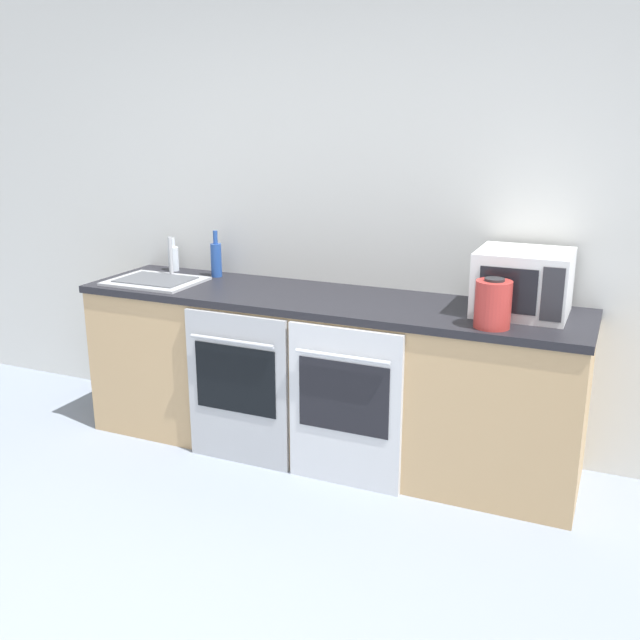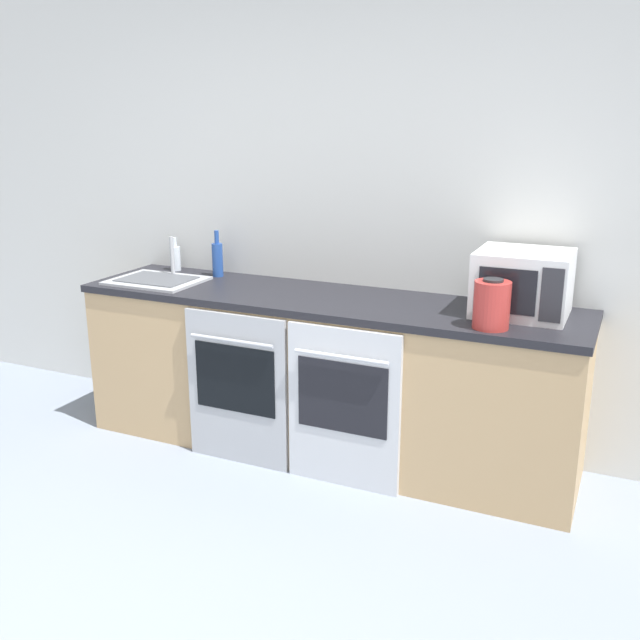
# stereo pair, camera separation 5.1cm
# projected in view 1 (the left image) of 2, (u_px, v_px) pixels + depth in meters

# --- Properties ---
(wall_back) EXTENTS (10.00, 0.06, 2.60)m
(wall_back) POSITION_uv_depth(u_px,v_px,m) (349.00, 213.00, 4.03)
(wall_back) COLOR silver
(wall_back) RESTS_ON ground_plane
(counter_back) EXTENTS (2.77, 0.67, 0.89)m
(counter_back) POSITION_uv_depth(u_px,v_px,m) (324.00, 375.00, 3.95)
(counter_back) COLOR tan
(counter_back) RESTS_ON ground_plane
(oven_left) EXTENTS (0.60, 0.06, 0.84)m
(oven_left) POSITION_uv_depth(u_px,v_px,m) (237.00, 389.00, 3.80)
(oven_left) COLOR #A8AAAF
(oven_left) RESTS_ON ground_plane
(oven_right) EXTENTS (0.60, 0.06, 0.84)m
(oven_right) POSITION_uv_depth(u_px,v_px,m) (344.00, 407.00, 3.56)
(oven_right) COLOR silver
(oven_right) RESTS_ON ground_plane
(microwave) EXTENTS (0.44, 0.41, 0.31)m
(microwave) POSITION_uv_depth(u_px,v_px,m) (523.00, 282.00, 3.46)
(microwave) COLOR silver
(microwave) RESTS_ON counter_back
(bottle_blue) EXTENTS (0.07, 0.07, 0.28)m
(bottle_blue) POSITION_uv_depth(u_px,v_px,m) (216.00, 259.00, 4.28)
(bottle_blue) COLOR #234793
(bottle_blue) RESTS_ON counter_back
(bottle_clear) EXTENTS (0.06, 0.06, 0.21)m
(bottle_clear) POSITION_uv_depth(u_px,v_px,m) (173.00, 258.00, 4.45)
(bottle_clear) COLOR silver
(bottle_clear) RESTS_ON counter_back
(kettle) EXTENTS (0.17, 0.17, 0.23)m
(kettle) POSITION_uv_depth(u_px,v_px,m) (493.00, 304.00, 3.25)
(kettle) COLOR #B2332D
(kettle) RESTS_ON counter_back
(sink) EXTENTS (0.51, 0.40, 0.24)m
(sink) POSITION_uv_depth(u_px,v_px,m) (156.00, 280.00, 4.16)
(sink) COLOR #A8AAAF
(sink) RESTS_ON counter_back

